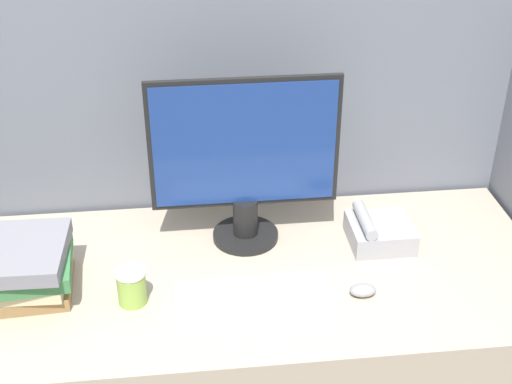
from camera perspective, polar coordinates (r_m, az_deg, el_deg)
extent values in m
cube|color=slate|center=(2.43, -0.61, -0.04)|extent=(2.07, 0.04, 1.53)
cube|color=tan|center=(2.34, 0.55, -13.64)|extent=(1.67, 0.77, 0.75)
cylinder|color=black|center=(2.22, -0.84, -3.47)|extent=(0.20, 0.20, 0.02)
cylinder|color=black|center=(2.18, -0.86, -1.99)|extent=(0.08, 0.08, 0.12)
cube|color=black|center=(2.07, -0.93, 3.88)|extent=(0.56, 0.02, 0.41)
cube|color=navy|center=(2.06, -0.90, 3.76)|extent=(0.53, 0.01, 0.38)
cube|color=silver|center=(1.99, -0.10, -8.23)|extent=(0.44, 0.14, 0.02)
ellipsoid|color=gray|center=(2.01, 8.55, -7.77)|extent=(0.07, 0.05, 0.03)
cylinder|color=#8CB247|center=(1.98, -9.91, -7.56)|extent=(0.08, 0.08, 0.10)
cylinder|color=white|center=(1.95, -10.04, -6.37)|extent=(0.08, 0.08, 0.01)
cube|color=olive|center=(2.10, -17.50, -7.02)|extent=(0.23, 0.24, 0.04)
cube|color=#C6B78C|center=(2.08, -17.61, -6.41)|extent=(0.21, 0.23, 0.03)
cube|color=#38723F|center=(2.05, -17.38, -5.48)|extent=(0.22, 0.27, 0.04)
cube|color=slate|center=(2.03, -17.80, -4.62)|extent=(0.21, 0.27, 0.04)
cube|color=#99999E|center=(2.22, 9.89, -3.24)|extent=(0.19, 0.18, 0.07)
cube|color=white|center=(2.19, 10.72, -2.74)|extent=(0.08, 0.08, 0.00)
cylinder|color=#99999E|center=(2.18, 8.70, -2.20)|extent=(0.04, 0.18, 0.04)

